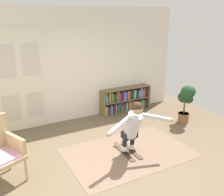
% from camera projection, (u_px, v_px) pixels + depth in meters
% --- Properties ---
extents(ground_plane, '(7.20, 7.20, 0.00)m').
position_uv_depth(ground_plane, '(128.00, 163.00, 4.84)').
color(ground_plane, brown).
extents(back_wall, '(6.00, 0.10, 2.90)m').
position_uv_depth(back_wall, '(75.00, 65.00, 6.56)').
color(back_wall, silver).
rests_on(back_wall, ground).
extents(double_door, '(1.22, 0.05, 2.45)m').
position_uv_depth(double_door, '(21.00, 80.00, 5.94)').
color(double_door, beige).
rests_on(double_door, ground).
extents(rug, '(2.50, 1.66, 0.01)m').
position_uv_depth(rug, '(128.00, 152.00, 5.20)').
color(rug, '#795E4D').
rests_on(rug, ground).
extents(bookshelf, '(1.54, 0.30, 0.71)m').
position_uv_depth(bookshelf, '(124.00, 100.00, 7.36)').
color(bookshelf, brown).
rests_on(bookshelf, ground).
extents(potted_plant, '(0.44, 0.48, 1.02)m').
position_uv_depth(potted_plant, '(187.00, 98.00, 6.46)').
color(potted_plant, brown).
rests_on(potted_plant, ground).
extents(skis_pair, '(0.28, 0.75, 0.07)m').
position_uv_depth(skis_pair, '(128.00, 151.00, 5.22)').
color(skis_pair, '#493524').
rests_on(skis_pair, rug).
extents(person_skier, '(1.44, 0.60, 1.11)m').
position_uv_depth(person_skier, '(133.00, 124.00, 4.86)').
color(person_skier, white).
rests_on(person_skier, skis_pair).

